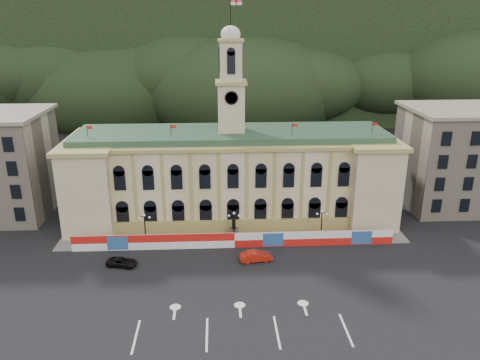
{
  "coord_description": "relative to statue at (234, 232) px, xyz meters",
  "views": [
    {
      "loc": [
        -2.52,
        -50.4,
        34.03
      ],
      "look_at": [
        1.0,
        18.0,
        10.1
      ],
      "focal_mm": 35.0,
      "sensor_mm": 36.0,
      "label": 1
    }
  ],
  "objects": [
    {
      "name": "city_hall",
      "position": [
        0.0,
        9.63,
        6.66
      ],
      "size": [
        56.2,
        17.6,
        37.1
      ],
      "color": "beige",
      "rests_on": "ground"
    },
    {
      "name": "lane_markings",
      "position": [
        0.0,
        -23.0,
        -1.18
      ],
      "size": [
        26.0,
        10.0,
        0.02
      ],
      "primitive_type": null,
      "color": "white",
      "rests_on": "ground"
    },
    {
      "name": "pavement",
      "position": [
        0.0,
        -0.25,
        -1.11
      ],
      "size": [
        56.0,
        5.5,
        0.16
      ],
      "primitive_type": "cube",
      "color": "slate",
      "rests_on": "ground"
    },
    {
      "name": "ground",
      "position": [
        0.0,
        -18.0,
        -1.19
      ],
      "size": [
        260.0,
        260.0,
        0.0
      ],
      "primitive_type": "plane",
      "color": "black",
      "rests_on": "ground"
    },
    {
      "name": "black_suv",
      "position": [
        -16.47,
        -7.89,
        -0.57
      ],
      "size": [
        4.01,
        5.33,
        1.23
      ],
      "primitive_type": "imported",
      "rotation": [
        0.0,
        0.0,
        1.34
      ],
      "color": "black",
      "rests_on": "ground"
    },
    {
      "name": "lamp_right",
      "position": [
        14.0,
        -1.0,
        1.89
      ],
      "size": [
        1.96,
        0.44,
        5.15
      ],
      "color": "black",
      "rests_on": "ground"
    },
    {
      "name": "lamp_center",
      "position": [
        0.0,
        -1.0,
        1.89
      ],
      "size": [
        1.96,
        0.44,
        5.15
      ],
      "color": "black",
      "rests_on": "ground"
    },
    {
      "name": "hoarding_fence",
      "position": [
        0.06,
        -2.93,
        0.06
      ],
      "size": [
        50.0,
        0.44,
        2.5
      ],
      "color": "red",
      "rests_on": "ground"
    },
    {
      "name": "lamp_left",
      "position": [
        -14.0,
        -1.0,
        1.89
      ],
      "size": [
        1.96,
        0.44,
        5.15
      ],
      "color": "black",
      "rests_on": "ground"
    },
    {
      "name": "side_building_right",
      "position": [
        43.0,
        12.93,
        8.14
      ],
      "size": [
        21.0,
        17.0,
        18.6
      ],
      "color": "#BBAA90",
      "rests_on": "ground"
    },
    {
      "name": "red_sedan",
      "position": [
        2.98,
        -7.41,
        -0.41
      ],
      "size": [
        3.04,
        5.23,
        1.56
      ],
      "primitive_type": "imported",
      "rotation": [
        0.0,
        0.0,
        1.72
      ],
      "color": "red",
      "rests_on": "ground"
    },
    {
      "name": "hill_ridge",
      "position": [
        0.03,
        103.99,
        18.3
      ],
      "size": [
        230.0,
        80.0,
        64.0
      ],
      "color": "black",
      "rests_on": "ground"
    },
    {
      "name": "statue",
      "position": [
        0.0,
        0.0,
        0.0
      ],
      "size": [
        1.4,
        1.4,
        3.72
      ],
      "color": "#595651",
      "rests_on": "ground"
    }
  ]
}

